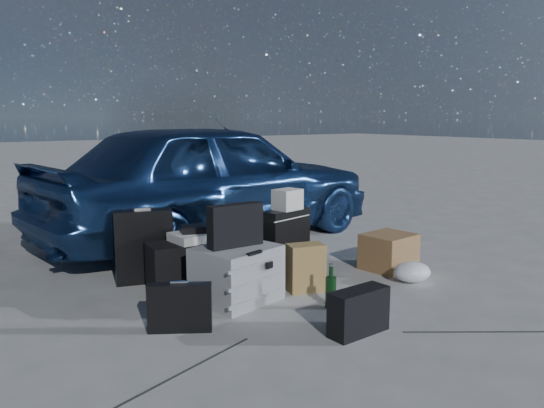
{
  "coord_description": "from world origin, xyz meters",
  "views": [
    {
      "loc": [
        -2.4,
        -2.96,
        1.42
      ],
      "look_at": [
        0.3,
        0.85,
        0.65
      ],
      "focal_mm": 35.0,
      "sensor_mm": 36.0,
      "label": 1
    }
  ],
  "objects_px": {
    "briefcase": "(180,308)",
    "suitcase_left": "(144,246)",
    "cardboard_box": "(389,251)",
    "pelican_case": "(237,274)",
    "car": "(213,180)",
    "duffel_bag": "(196,263)",
    "green_bottle": "(331,287)",
    "suitcase_right": "(286,241)"
  },
  "relations": [
    {
      "from": "duffel_bag",
      "to": "cardboard_box",
      "type": "distance_m",
      "value": 1.81
    },
    {
      "from": "pelican_case",
      "to": "green_bottle",
      "type": "xyz_separation_m",
      "value": [
        0.49,
        -0.54,
        -0.05
      ]
    },
    {
      "from": "suitcase_right",
      "to": "green_bottle",
      "type": "xyz_separation_m",
      "value": [
        -0.29,
        -0.95,
        -0.13
      ]
    },
    {
      "from": "suitcase_left",
      "to": "duffel_bag",
      "type": "height_order",
      "value": "suitcase_left"
    },
    {
      "from": "pelican_case",
      "to": "duffel_bag",
      "type": "relative_size",
      "value": 0.76
    },
    {
      "from": "briefcase",
      "to": "cardboard_box",
      "type": "xyz_separation_m",
      "value": [
        2.25,
        0.21,
        0.0
      ]
    },
    {
      "from": "car",
      "to": "green_bottle",
      "type": "relative_size",
      "value": 12.55
    },
    {
      "from": "suitcase_left",
      "to": "cardboard_box",
      "type": "xyz_separation_m",
      "value": [
        2.03,
        -0.95,
        -0.15
      ]
    },
    {
      "from": "car",
      "to": "duffel_bag",
      "type": "height_order",
      "value": "car"
    },
    {
      "from": "car",
      "to": "cardboard_box",
      "type": "xyz_separation_m",
      "value": [
        0.73,
        -2.04,
        -0.53
      ]
    },
    {
      "from": "suitcase_left",
      "to": "car",
      "type": "bearing_deg",
      "value": 56.56
    },
    {
      "from": "car",
      "to": "green_bottle",
      "type": "height_order",
      "value": "car"
    },
    {
      "from": "suitcase_left",
      "to": "briefcase",
      "type": "bearing_deg",
      "value": -84.37
    },
    {
      "from": "car",
      "to": "pelican_case",
      "type": "xyz_separation_m",
      "value": [
        -0.89,
        -1.96,
        -0.48
      ]
    },
    {
      "from": "briefcase",
      "to": "duffel_bag",
      "type": "relative_size",
      "value": 0.54
    },
    {
      "from": "briefcase",
      "to": "duffel_bag",
      "type": "distance_m",
      "value": 0.96
    },
    {
      "from": "cardboard_box",
      "to": "pelican_case",
      "type": "bearing_deg",
      "value": 177.27
    },
    {
      "from": "suitcase_left",
      "to": "green_bottle",
      "type": "bearing_deg",
      "value": -41.41
    },
    {
      "from": "duffel_bag",
      "to": "suitcase_right",
      "type": "bearing_deg",
      "value": 1.08
    },
    {
      "from": "briefcase",
      "to": "duffel_bag",
      "type": "bearing_deg",
      "value": 88.25
    },
    {
      "from": "car",
      "to": "suitcase_left",
      "type": "xyz_separation_m",
      "value": [
        -1.29,
        -1.09,
        -0.38
      ]
    },
    {
      "from": "pelican_case",
      "to": "duffel_bag",
      "type": "height_order",
      "value": "pelican_case"
    },
    {
      "from": "car",
      "to": "briefcase",
      "type": "bearing_deg",
      "value": 139.13
    },
    {
      "from": "briefcase",
      "to": "green_bottle",
      "type": "distance_m",
      "value": 1.14
    },
    {
      "from": "suitcase_left",
      "to": "cardboard_box",
      "type": "height_order",
      "value": "suitcase_left"
    },
    {
      "from": "car",
      "to": "suitcase_left",
      "type": "relative_size",
      "value": 6.47
    },
    {
      "from": "briefcase",
      "to": "car",
      "type": "bearing_deg",
      "value": 88.02
    },
    {
      "from": "pelican_case",
      "to": "briefcase",
      "type": "relative_size",
      "value": 1.4
    },
    {
      "from": "car",
      "to": "pelican_case",
      "type": "height_order",
      "value": "car"
    },
    {
      "from": "briefcase",
      "to": "duffel_bag",
      "type": "xyz_separation_m",
      "value": [
        0.54,
        0.8,
        0.03
      ]
    },
    {
      "from": "briefcase",
      "to": "green_bottle",
      "type": "height_order",
      "value": "briefcase"
    },
    {
      "from": "duffel_bag",
      "to": "green_bottle",
      "type": "height_order",
      "value": "duffel_bag"
    },
    {
      "from": "suitcase_left",
      "to": "suitcase_right",
      "type": "bearing_deg",
      "value": -5.41
    },
    {
      "from": "suitcase_left",
      "to": "suitcase_right",
      "type": "relative_size",
      "value": 1.08
    },
    {
      "from": "suitcase_left",
      "to": "cardboard_box",
      "type": "bearing_deg",
      "value": -8.7
    },
    {
      "from": "car",
      "to": "cardboard_box",
      "type": "height_order",
      "value": "car"
    },
    {
      "from": "car",
      "to": "duffel_bag",
      "type": "relative_size",
      "value": 5.23
    },
    {
      "from": "pelican_case",
      "to": "duffel_bag",
      "type": "xyz_separation_m",
      "value": [
        -0.09,
        0.51,
        -0.02
      ]
    },
    {
      "from": "cardboard_box",
      "to": "suitcase_left",
      "type": "bearing_deg",
      "value": 154.79
    },
    {
      "from": "pelican_case",
      "to": "duffel_bag",
      "type": "distance_m",
      "value": 0.52
    },
    {
      "from": "briefcase",
      "to": "suitcase_left",
      "type": "bearing_deg",
      "value": 111.09
    },
    {
      "from": "suitcase_right",
      "to": "duffel_bag",
      "type": "distance_m",
      "value": 0.88
    }
  ]
}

